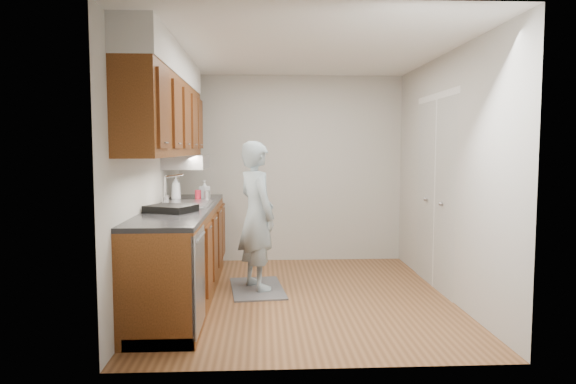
{
  "coord_description": "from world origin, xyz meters",
  "views": [
    {
      "loc": [
        -0.39,
        -5.17,
        1.52
      ],
      "look_at": [
        -0.12,
        0.25,
        1.06
      ],
      "focal_mm": 32.0,
      "sensor_mm": 36.0,
      "label": 1
    }
  ],
  "objects_px": {
    "steel_can": "(207,196)",
    "dish_rack": "(171,209)",
    "soap_bottle_b": "(205,189)",
    "soda_can": "(198,195)",
    "soap_bottle_a": "(176,188)",
    "person": "(257,205)"
  },
  "relations": [
    {
      "from": "person",
      "to": "soap_bottle_b",
      "type": "height_order",
      "value": "person"
    },
    {
      "from": "person",
      "to": "soap_bottle_b",
      "type": "bearing_deg",
      "value": 19.95
    },
    {
      "from": "soda_can",
      "to": "dish_rack",
      "type": "bearing_deg",
      "value": -97.21
    },
    {
      "from": "soap_bottle_a",
      "to": "person",
      "type": "bearing_deg",
      "value": -20.2
    },
    {
      "from": "soap_bottle_a",
      "to": "steel_can",
      "type": "xyz_separation_m",
      "value": [
        0.35,
        -0.06,
        -0.08
      ]
    },
    {
      "from": "soap_bottle_b",
      "to": "soda_can",
      "type": "xyz_separation_m",
      "value": [
        -0.04,
        -0.29,
        -0.05
      ]
    },
    {
      "from": "soap_bottle_b",
      "to": "soda_can",
      "type": "relative_size",
      "value": 1.75
    },
    {
      "from": "person",
      "to": "steel_can",
      "type": "xyz_separation_m",
      "value": [
        -0.55,
        0.27,
        0.08
      ]
    },
    {
      "from": "soap_bottle_b",
      "to": "dish_rack",
      "type": "xyz_separation_m",
      "value": [
        -0.17,
        -1.29,
        -0.08
      ]
    },
    {
      "from": "dish_rack",
      "to": "soda_can",
      "type": "bearing_deg",
      "value": 107.45
    },
    {
      "from": "steel_can",
      "to": "dish_rack",
      "type": "xyz_separation_m",
      "value": [
        -0.23,
        -1.0,
        -0.03
      ]
    },
    {
      "from": "soap_bottle_a",
      "to": "dish_rack",
      "type": "height_order",
      "value": "soap_bottle_a"
    },
    {
      "from": "person",
      "to": "dish_rack",
      "type": "distance_m",
      "value": 1.07
    },
    {
      "from": "steel_can",
      "to": "soap_bottle_b",
      "type": "bearing_deg",
      "value": 101.69
    },
    {
      "from": "soap_bottle_a",
      "to": "dish_rack",
      "type": "bearing_deg",
      "value": -83.2
    },
    {
      "from": "soap_bottle_b",
      "to": "dish_rack",
      "type": "bearing_deg",
      "value": -97.4
    },
    {
      "from": "steel_can",
      "to": "dish_rack",
      "type": "distance_m",
      "value": 1.02
    },
    {
      "from": "person",
      "to": "soap_bottle_a",
      "type": "bearing_deg",
      "value": 42.44
    },
    {
      "from": "person",
      "to": "soda_can",
      "type": "distance_m",
      "value": 0.72
    },
    {
      "from": "soda_can",
      "to": "dish_rack",
      "type": "relative_size",
      "value": 0.31
    },
    {
      "from": "soap_bottle_b",
      "to": "soda_can",
      "type": "bearing_deg",
      "value": -98.08
    },
    {
      "from": "person",
      "to": "soda_can",
      "type": "bearing_deg",
      "value": 39.74
    }
  ]
}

